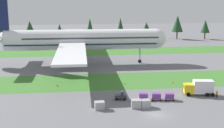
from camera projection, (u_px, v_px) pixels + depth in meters
The scene contains 18 objects.
ground_plane at pixel (156, 115), 62.78m from camera, with size 400.00×400.00×0.00m, color slate.
grass_strip_near at pixel (132, 80), 87.87m from camera, with size 320.00×17.27×0.01m, color #3D752D.
grass_strip_far at pixel (112, 51), 133.01m from camera, with size 320.00×17.27×0.01m, color #3D752D.
airliner at pixel (77, 40), 106.96m from camera, with size 61.03×75.16×23.45m.
baggage_tug at pixel (121, 96), 71.57m from camera, with size 2.76×1.67×1.97m.
cargo_dolly_lead at pixel (143, 96), 71.42m from camera, with size 2.40×1.81×1.55m.
cargo_dolly_second at pixel (156, 96), 71.35m from camera, with size 2.40×1.81×1.55m.
cargo_dolly_third at pixel (169, 96), 71.27m from camera, with size 2.40×1.81×1.55m.
catering_truck at pixel (199, 87), 74.65m from camera, with size 7.24×3.42×3.58m.
ground_crew_marshaller at pixel (217, 94), 72.98m from camera, with size 0.47×0.37×1.74m.
ground_crew_loader at pixel (183, 88), 77.28m from camera, with size 0.53×0.36×1.74m.
uld_container_0 at pixel (100, 105), 65.60m from camera, with size 2.00×1.60×1.63m, color #A3A3A8.
uld_container_1 at pixel (136, 104), 66.36m from camera, with size 2.00×1.60×1.78m, color #A3A3A8.
uld_container_2 at pixel (145, 104), 66.70m from camera, with size 2.00×1.60×1.65m, color #A3A3A8.
taxiway_marker_0 at pixel (57, 85), 82.14m from camera, with size 0.44×0.44×0.65m, color orange.
taxiway_marker_1 at pixel (124, 83), 84.38m from camera, with size 0.44×0.44×0.47m, color orange.
taxiway_marker_2 at pixel (172, 82), 85.23m from camera, with size 0.44×0.44×0.65m, color orange.
distant_tree_line at pixel (98, 27), 163.56m from camera, with size 199.99×9.22×12.54m.
Camera 1 is at (-15.88, -57.75, 23.04)m, focal length 51.18 mm.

